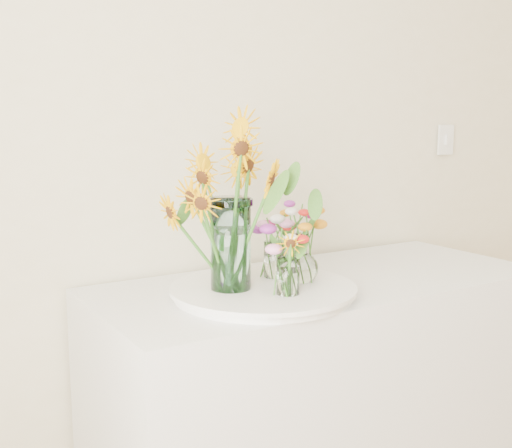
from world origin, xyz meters
name	(u,v)px	position (x,y,z in m)	size (l,w,h in m)	color
counter	(321,417)	(-0.23, 1.93, 0.45)	(1.40, 0.60, 0.90)	white
tray	(263,292)	(-0.49, 1.86, 0.91)	(0.49, 0.49, 0.03)	white
mason_jar	(231,244)	(-0.58, 1.88, 1.05)	(0.11, 0.11, 0.25)	#B0E8EC
sunflower_bouquet	(230,202)	(-0.58, 1.88, 1.17)	(0.69, 0.69, 0.48)	#EEA805
small_vase_a	(288,277)	(-0.48, 1.76, 0.98)	(0.06, 0.06, 0.10)	white
wildflower_posy_a	(288,260)	(-0.48, 1.76, 1.02)	(0.20, 0.20, 0.19)	orange
small_vase_b	(301,258)	(-0.37, 1.85, 1.00)	(0.10, 0.10, 0.14)	white
wildflower_posy_b	(301,242)	(-0.37, 1.85, 1.04)	(0.19, 0.19, 0.23)	orange
small_vase_c	(275,260)	(-0.41, 1.93, 0.98)	(0.06, 0.06, 0.11)	white
wildflower_posy_c	(275,245)	(-0.41, 1.93, 1.02)	(0.17, 0.17, 0.20)	orange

